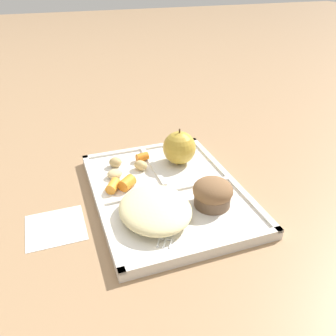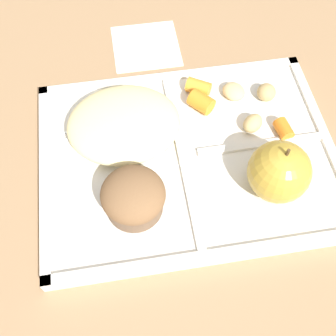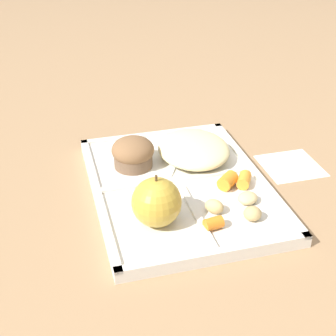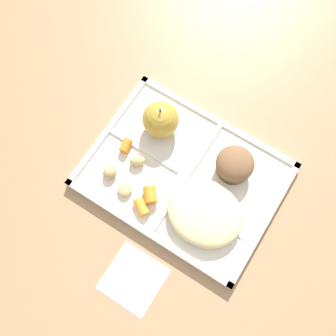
# 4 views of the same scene
# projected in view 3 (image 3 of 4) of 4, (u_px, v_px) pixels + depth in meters

# --- Properties ---
(ground) EXTENTS (6.00, 6.00, 0.00)m
(ground) POSITION_uv_depth(u_px,v_px,m) (179.00, 191.00, 0.81)
(ground) COLOR #997551
(lunch_tray) EXTENTS (0.37, 0.28, 0.02)m
(lunch_tray) POSITION_uv_depth(u_px,v_px,m) (179.00, 187.00, 0.81)
(lunch_tray) COLOR silver
(lunch_tray) RESTS_ON ground
(green_apple) EXTENTS (0.07, 0.07, 0.08)m
(green_apple) POSITION_uv_depth(u_px,v_px,m) (157.00, 202.00, 0.70)
(green_apple) COLOR #B79333
(green_apple) RESTS_ON lunch_tray
(bran_muffin) EXTENTS (0.07, 0.07, 0.05)m
(bran_muffin) POSITION_uv_depth(u_px,v_px,m) (133.00, 153.00, 0.84)
(bran_muffin) COLOR brown
(bran_muffin) RESTS_ON lunch_tray
(carrot_slice_edge) EXTENTS (0.04, 0.03, 0.02)m
(carrot_slice_edge) POSITION_uv_depth(u_px,v_px,m) (244.00, 180.00, 0.80)
(carrot_slice_edge) COLOR orange
(carrot_slice_edge) RESTS_ON lunch_tray
(carrot_slice_small) EXTENTS (0.02, 0.03, 0.02)m
(carrot_slice_small) POSITION_uv_depth(u_px,v_px,m) (213.00, 223.00, 0.70)
(carrot_slice_small) COLOR orange
(carrot_slice_small) RESTS_ON lunch_tray
(carrot_slice_near_corner) EXTENTS (0.04, 0.04, 0.02)m
(carrot_slice_near_corner) POSITION_uv_depth(u_px,v_px,m) (228.00, 181.00, 0.79)
(carrot_slice_near_corner) COLOR orange
(carrot_slice_near_corner) RESTS_ON lunch_tray
(potato_chunk_corner) EXTENTS (0.04, 0.04, 0.02)m
(potato_chunk_corner) POSITION_uv_depth(u_px,v_px,m) (248.00, 198.00, 0.76)
(potato_chunk_corner) COLOR tan
(potato_chunk_corner) RESTS_ON lunch_tray
(potato_chunk_small) EXTENTS (0.03, 0.03, 0.02)m
(potato_chunk_small) POSITION_uv_depth(u_px,v_px,m) (252.00, 214.00, 0.72)
(potato_chunk_small) COLOR tan
(potato_chunk_small) RESTS_ON lunch_tray
(potato_chunk_browned) EXTENTS (0.04, 0.04, 0.02)m
(potato_chunk_browned) POSITION_uv_depth(u_px,v_px,m) (214.00, 206.00, 0.73)
(potato_chunk_browned) COLOR tan
(potato_chunk_browned) RESTS_ON lunch_tray
(egg_noodle_pile) EXTENTS (0.14, 0.13, 0.04)m
(egg_noodle_pile) POSITION_uv_depth(u_px,v_px,m) (194.00, 149.00, 0.87)
(egg_noodle_pile) COLOR beige
(egg_noodle_pile) RESTS_ON lunch_tray
(meatball_side) EXTENTS (0.03, 0.03, 0.03)m
(meatball_side) POSITION_uv_depth(u_px,v_px,m) (193.00, 158.00, 0.85)
(meatball_side) COLOR #755B4C
(meatball_side) RESTS_ON lunch_tray
(meatball_center) EXTENTS (0.03, 0.03, 0.03)m
(meatball_center) POSITION_uv_depth(u_px,v_px,m) (186.00, 147.00, 0.88)
(meatball_center) COLOR brown
(meatball_center) RESTS_ON lunch_tray
(meatball_front) EXTENTS (0.04, 0.04, 0.04)m
(meatball_front) POSITION_uv_depth(u_px,v_px,m) (192.00, 148.00, 0.87)
(meatball_front) COLOR brown
(meatball_front) RESTS_ON lunch_tray
(plastic_fork) EXTENTS (0.14, 0.09, 0.00)m
(plastic_fork) POSITION_uv_depth(u_px,v_px,m) (180.00, 153.00, 0.89)
(plastic_fork) COLOR white
(plastic_fork) RESTS_ON lunch_tray
(paper_napkin) EXTENTS (0.10, 0.10, 0.00)m
(paper_napkin) POSITION_uv_depth(u_px,v_px,m) (291.00, 166.00, 0.88)
(paper_napkin) COLOR white
(paper_napkin) RESTS_ON ground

